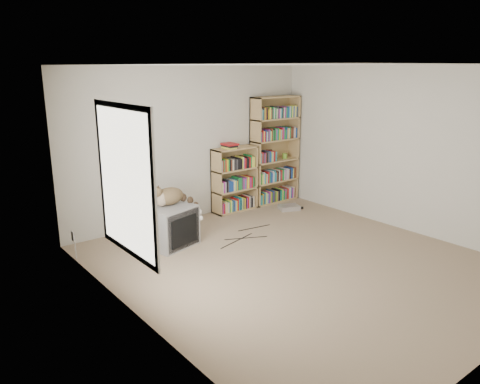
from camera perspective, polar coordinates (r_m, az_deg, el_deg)
floor at (r=6.22m, az=7.10°, el=-8.57°), size 4.50×5.00×0.01m
wall_back at (r=7.75m, az=-5.90°, el=5.84°), size 4.50×0.02×2.50m
wall_left at (r=4.54m, az=-12.75°, el=-1.06°), size 0.02×5.00×2.50m
wall_right at (r=7.59m, az=19.49°, el=4.86°), size 0.02×5.00×2.50m
ceiling at (r=5.71m, az=7.93°, el=15.10°), size 4.50×5.00×0.02m
window at (r=4.69m, az=-13.80°, el=1.26°), size 0.02×1.22×1.52m
crt_tv at (r=6.75m, az=-8.72°, el=-4.11°), size 0.79×0.75×0.58m
cat at (r=6.72m, az=-8.09°, el=-0.76°), size 0.70×0.49×0.54m
bookcase_tall at (r=8.73m, az=4.18°, el=4.77°), size 0.98×0.30×1.96m
bookcase_short at (r=8.22m, az=-0.73°, el=1.24°), size 0.82×0.30×1.13m
book_stack at (r=7.99m, az=-1.24°, el=5.65°), size 0.21×0.28×0.09m
green_mug at (r=8.89m, az=5.42°, el=4.42°), size 0.09×0.09×0.10m
framed_print at (r=8.76m, az=3.59°, el=4.58°), size 0.14×0.05×0.18m
dvd_player at (r=8.42m, az=5.99°, el=-1.89°), size 0.42×0.36×0.08m
wall_outlet at (r=6.57m, az=-19.70°, el=-5.09°), size 0.01×0.08×0.13m
floor_cables at (r=7.28m, az=0.26°, el=-4.85°), size 1.20×0.70×0.01m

